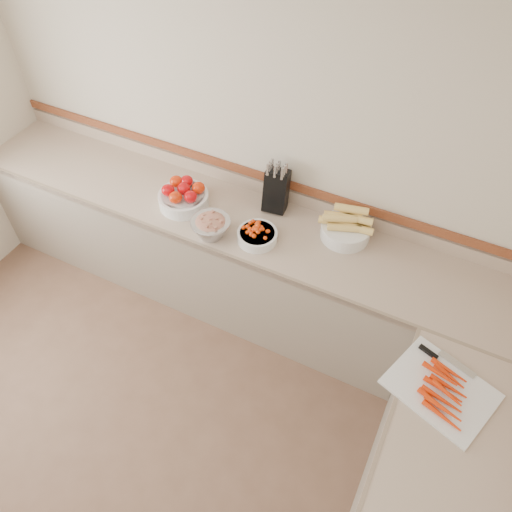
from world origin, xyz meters
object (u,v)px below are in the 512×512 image
at_px(knife_block, 276,190).
at_px(tomato_bowl, 183,196).
at_px(cherry_tomato_bowl, 257,235).
at_px(rhubarb_bowl, 211,226).
at_px(cutting_board, 441,389).
at_px(corn_bowl, 346,227).

height_order(knife_block, tomato_bowl, knife_block).
distance_m(cherry_tomato_bowl, rhubarb_bowl, 0.30).
bearing_deg(rhubarb_bowl, cutting_board, -15.62).
bearing_deg(knife_block, cherry_tomato_bowl, -85.33).
distance_m(corn_bowl, rhubarb_bowl, 0.86).
xyz_separation_m(tomato_bowl, cutting_board, (1.89, -0.61, -0.05)).
relative_size(cherry_tomato_bowl, cutting_board, 0.44).
relative_size(knife_block, tomato_bowl, 1.09).
bearing_deg(cutting_board, cherry_tomato_bowl, 157.63).
relative_size(cherry_tomato_bowl, rhubarb_bowl, 1.00).
bearing_deg(rhubarb_bowl, corn_bowl, 25.77).
bearing_deg(cherry_tomato_bowl, tomato_bowl, 172.32).
height_order(tomato_bowl, cutting_board, tomato_bowl).
bearing_deg(corn_bowl, knife_block, 173.96).
xyz_separation_m(knife_block, cherry_tomato_bowl, (0.03, -0.34, -0.10)).
bearing_deg(knife_block, corn_bowl, -6.04).
xyz_separation_m(cherry_tomato_bowl, rhubarb_bowl, (-0.29, -0.09, 0.03)).
distance_m(tomato_bowl, rhubarb_bowl, 0.36).
height_order(cherry_tomato_bowl, corn_bowl, corn_bowl).
distance_m(knife_block, rhubarb_bowl, 0.51).
relative_size(knife_block, corn_bowl, 1.06).
bearing_deg(corn_bowl, cherry_tomato_bowl, -149.88).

